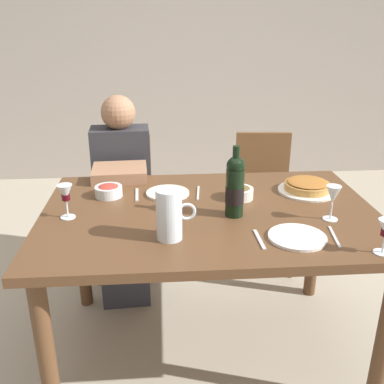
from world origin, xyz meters
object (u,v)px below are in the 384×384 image
at_px(olive_bowl, 240,192).
at_px(wine_glass_centre, 333,196).
at_px(dinner_plate_right_setting, 297,237).
at_px(chair_right, 263,191).
at_px(water_pitcher, 170,217).
at_px(baked_tart, 307,186).
at_px(wine_glass_right_diner, 65,195).
at_px(salad_bowl, 109,190).
at_px(diner_left, 122,192).
at_px(wine_bottle, 235,186).
at_px(dinner_plate_left_setting, 168,193).
at_px(chair_left, 125,195).
at_px(dining_table, 209,229).

height_order(olive_bowl, wine_glass_centre, wine_glass_centre).
distance_m(dinner_plate_right_setting, chair_right, 1.20).
distance_m(water_pitcher, wine_glass_centre, 0.70).
relative_size(wine_glass_centre, chair_right, 0.18).
distance_m(baked_tart, wine_glass_right_diner, 1.15).
distance_m(salad_bowl, diner_left, 0.46).
relative_size(wine_bottle, baked_tart, 1.10).
distance_m(water_pitcher, dinner_plate_left_setting, 0.47).
bearing_deg(chair_right, baked_tart, 99.69).
xyz_separation_m(wine_glass_centre, dinner_plate_left_setting, (-0.69, 0.34, -0.10)).
relative_size(water_pitcher, dinner_plate_right_setting, 0.89).
bearing_deg(olive_bowl, water_pitcher, -131.73).
bearing_deg(chair_left, baked_tart, 142.09).
distance_m(wine_bottle, olive_bowl, 0.22).
xyz_separation_m(wine_glass_centre, dinner_plate_right_setting, (-0.19, -0.16, -0.10)).
relative_size(salad_bowl, dinner_plate_right_setting, 0.58).
distance_m(salad_bowl, chair_right, 1.18).
height_order(diner_left, chair_right, diner_left).
xyz_separation_m(salad_bowl, wine_glass_right_diner, (-0.15, -0.23, 0.08)).
bearing_deg(water_pitcher, wine_bottle, 34.36).
bearing_deg(dinner_plate_left_setting, dining_table, -48.96).
xyz_separation_m(water_pitcher, salad_bowl, (-0.28, 0.46, -0.06)).
relative_size(salad_bowl, olive_bowl, 1.01).
bearing_deg(salad_bowl, chair_left, 88.74).
distance_m(wine_bottle, dinner_plate_right_setting, 0.34).
distance_m(wine_bottle, baked_tart, 0.49).
bearing_deg(baked_tart, diner_left, 155.33).
height_order(salad_bowl, dinner_plate_right_setting, salad_bowl).
relative_size(chair_left, chair_right, 1.00).
bearing_deg(diner_left, olive_bowl, 137.42).
distance_m(wine_glass_centre, dinner_plate_right_setting, 0.27).
bearing_deg(wine_glass_right_diner, chair_right, 39.83).
relative_size(wine_glass_centre, dinner_plate_right_setting, 0.67).
xyz_separation_m(water_pitcher, dinner_plate_right_setting, (0.50, -0.04, -0.08)).
distance_m(dining_table, chair_left, 1.00).
distance_m(dining_table, wine_glass_centre, 0.56).
distance_m(salad_bowl, dinner_plate_left_setting, 0.29).
bearing_deg(dinner_plate_right_setting, dining_table, 136.75).
distance_m(wine_glass_right_diner, dinner_plate_right_setting, 0.97).
xyz_separation_m(wine_bottle, salad_bowl, (-0.57, 0.26, -0.10)).
distance_m(dining_table, dinner_plate_right_setting, 0.44).
height_order(dining_table, olive_bowl, olive_bowl).
xyz_separation_m(wine_glass_right_diner, dinner_plate_left_setting, (0.44, 0.24, -0.10)).
bearing_deg(dinner_plate_right_setting, dinner_plate_left_setting, 134.49).
height_order(dining_table, baked_tart, baked_tart).
bearing_deg(chair_right, dining_table, 67.65).
bearing_deg(baked_tart, chair_right, 94.33).
bearing_deg(olive_bowl, salad_bowl, 173.33).
distance_m(wine_glass_right_diner, dinner_plate_left_setting, 0.51).
bearing_deg(baked_tart, chair_left, 145.02).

